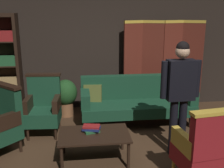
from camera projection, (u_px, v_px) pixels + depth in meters
ground_plane at (119, 162)px, 3.99m from camera, size 10.00×10.00×0.00m
back_wall at (103, 44)px, 5.97m from camera, size 7.20×0.10×2.80m
folding_screen at (162, 63)px, 6.00m from camera, size 1.72×0.29×1.90m
velvet_couch at (136, 99)px, 5.32m from camera, size 2.12×0.78×0.88m
coffee_table at (94, 137)px, 3.94m from camera, size 1.00×0.64×0.42m
armchair_gilt_accent at (204, 148)px, 3.38m from camera, size 0.65×0.65×1.04m
armchair_wing_left at (0, 122)px, 4.16m from camera, size 0.82×0.82×1.04m
armchair_wing_right at (44, 107)px, 4.82m from camera, size 0.62×0.61×1.04m
standing_figure at (180, 88)px, 3.99m from camera, size 0.59×0.24×1.70m
potted_plant at (66, 95)px, 5.63m from camera, size 0.46×0.46×0.76m
book_green_cloth at (91, 131)px, 3.99m from camera, size 0.25×0.21×0.03m
book_navy_cloth at (91, 128)px, 3.99m from camera, size 0.28×0.22×0.03m
book_red_leather at (91, 126)px, 3.98m from camera, size 0.26×0.19×0.03m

